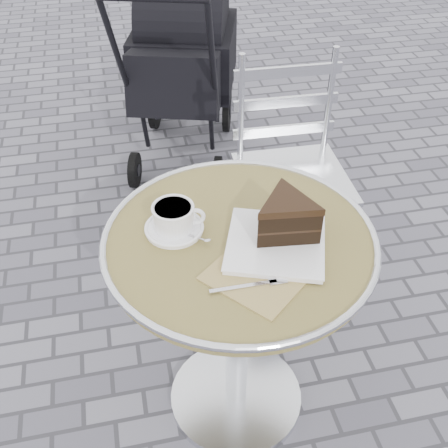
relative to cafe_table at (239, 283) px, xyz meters
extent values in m
plane|color=slate|center=(0.00, 0.00, -0.57)|extent=(80.00, 80.00, 0.00)
cylinder|color=silver|center=(0.00, 0.00, -0.55)|extent=(0.44, 0.44, 0.03)
cylinder|color=silver|center=(0.00, 0.00, -0.20)|extent=(0.07, 0.07, 0.67)
cylinder|color=#A18B57|center=(0.00, 0.00, 0.15)|extent=(0.70, 0.70, 0.03)
torus|color=silver|center=(0.00, 0.00, 0.16)|extent=(0.72, 0.72, 0.02)
cylinder|color=white|center=(-0.16, 0.07, 0.17)|extent=(0.15, 0.15, 0.01)
cylinder|color=white|center=(-0.16, 0.07, 0.21)|extent=(0.12, 0.12, 0.07)
torus|color=white|center=(-0.10, 0.06, 0.21)|extent=(0.05, 0.02, 0.05)
cylinder|color=beige|center=(-0.16, 0.07, 0.24)|extent=(0.09, 0.09, 0.01)
cube|color=#9F8357|center=(0.02, -0.13, 0.17)|extent=(0.31, 0.31, 0.00)
cube|color=white|center=(0.08, -0.05, 0.17)|extent=(0.31, 0.31, 0.01)
cylinder|color=silver|center=(0.18, 0.42, -0.34)|extent=(0.02, 0.02, 0.45)
cylinder|color=silver|center=(0.52, 0.40, -0.34)|extent=(0.02, 0.02, 0.45)
cylinder|color=silver|center=(0.19, 0.76, -0.34)|extent=(0.02, 0.02, 0.45)
cylinder|color=silver|center=(0.53, 0.75, -0.34)|extent=(0.02, 0.02, 0.45)
cube|color=silver|center=(0.35, 0.58, -0.10)|extent=(0.42, 0.42, 0.02)
cube|color=black|center=(0.08, 1.54, -0.09)|extent=(0.59, 0.76, 0.40)
cylinder|color=black|center=(-0.21, 1.32, -0.48)|extent=(0.09, 0.18, 0.18)
cylinder|color=black|center=(0.19, 1.20, -0.48)|extent=(0.09, 0.18, 0.18)
cylinder|color=black|center=(-0.04, 1.89, -0.43)|extent=(0.11, 0.28, 0.28)
cylinder|color=black|center=(0.36, 1.77, -0.43)|extent=(0.11, 0.28, 0.28)
camera|label=1|loc=(-0.27, -1.05, 1.12)|focal=45.00mm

